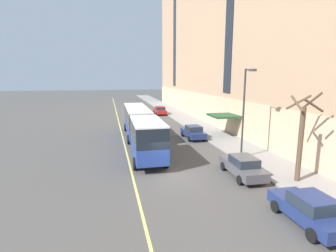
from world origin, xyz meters
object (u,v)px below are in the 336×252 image
Objects in this scene: fire_hydrant at (326,203)px; city_bus at (140,125)px; parked_car_navy_1 at (193,132)px; parked_car_red_4 at (160,110)px; parked_car_navy_3 at (310,209)px; street_lamp at (245,105)px; street_tree_mid_block at (301,136)px; parked_car_darkgray_2 at (243,166)px.

city_bus is at bearing 115.72° from fire_hydrant.
city_bus reaches higher than parked_car_navy_1.
fire_hydrant is (1.56, -38.28, -0.29)m from parked_car_red_4.
street_lamp is (1.86, 10.08, 4.01)m from parked_car_navy_3.
street_tree_mid_block is at bearing -77.63° from street_lamp.
street_lamp is 10.23m from fire_hydrant.
parked_car_darkgray_2 is 0.60× the size of street_lamp.
city_bus is 6.61m from parked_car_navy_1.
parked_car_red_4 is 38.31m from fire_hydrant.
parked_car_darkgray_2 is 1.00× the size of parked_car_red_4.
street_tree_mid_block is 5.78m from street_lamp.
street_tree_mid_block is (3.15, -1.86, 2.50)m from parked_car_darkgray_2.
city_bus is 15.79m from street_tree_mid_block.
parked_car_navy_3 is at bearing -70.30° from city_bus.
street_lamp is (8.07, -7.28, 2.71)m from city_bus.
city_bus is 18.48m from parked_car_navy_3.
parked_car_navy_3 is at bearing -155.43° from fire_hydrant.
parked_car_red_4 is at bearing 92.34° from fire_hydrant.
city_bus is at bearing 126.06° from street_tree_mid_block.
parked_car_navy_3 is at bearing -90.29° from parked_car_red_4.
city_bus is at bearing -106.44° from parked_car_red_4.
parked_car_red_4 is 34.67m from street_tree_mid_block.
parked_car_navy_1 is (6.36, 1.26, -1.31)m from city_bus.
parked_car_red_4 is at bearing 73.56° from city_bus.
parked_car_navy_3 is at bearing -89.20° from parked_car_darkgray_2.
parked_car_navy_1 is at bearing 101.36° from street_lamp.
street_lamp reaches higher than fire_hydrant.
parked_car_navy_1 is at bearing 11.18° from city_bus.
city_bus reaches higher than parked_car_navy_3.
fire_hydrant is at bearing 24.57° from parked_car_navy_3.
parked_car_navy_1 is at bearing 88.89° from parked_car_darkgray_2.
city_bus is 11.20m from street_lamp.
parked_car_darkgray_2 and parked_car_navy_3 have the same top height.
parked_car_navy_3 is 0.71× the size of street_tree_mid_block.
city_bus is 4.31× the size of parked_car_navy_1.
fire_hydrant is (7.97, -16.55, -1.60)m from city_bus.
parked_car_red_4 is (0.20, 39.09, 0.00)m from parked_car_navy_3.
parked_car_navy_3 is at bearing -90.45° from parked_car_navy_1.
fire_hydrant is (-1.30, -3.82, -2.79)m from street_tree_mid_block.
parked_car_red_4 is 6.40× the size of fire_hydrant.
fire_hydrant is at bearing -64.28° from city_bus.
city_bus is 25.68× the size of fire_hydrant.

